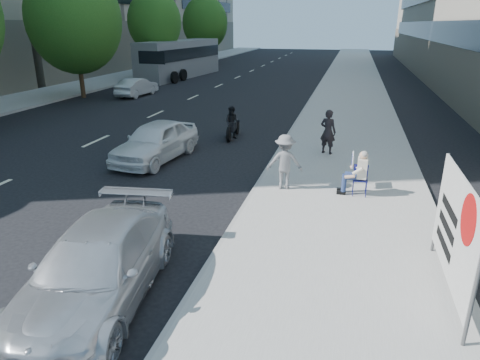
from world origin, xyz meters
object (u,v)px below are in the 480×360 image
(protest_banner, at_px, (455,229))
(motorcycle, at_px, (233,124))
(parked_sedan, at_px, (97,267))
(white_sedan_mid, at_px, (137,87))
(bus, at_px, (180,59))
(pedestrian_woman, at_px, (328,132))
(white_sedan_near, at_px, (156,141))
(jogger, at_px, (285,162))
(seated_protester, at_px, (357,170))

(protest_banner, xyz_separation_m, motorcycle, (-6.90, 10.30, -0.76))
(parked_sedan, distance_m, white_sedan_mid, 23.97)
(parked_sedan, bearing_deg, bus, 101.66)
(parked_sedan, distance_m, bus, 34.85)
(parked_sedan, xyz_separation_m, bus, (-11.60, 32.84, 0.95))
(parked_sedan, bearing_deg, protest_banner, 7.44)
(bus, bearing_deg, pedestrian_woman, -50.13)
(white_sedan_near, bearing_deg, white_sedan_mid, 127.02)
(protest_banner, height_order, white_sedan_near, protest_banner)
(pedestrian_woman, bearing_deg, parked_sedan, 91.54)
(motorcycle, bearing_deg, white_sedan_near, -123.19)
(protest_banner, bearing_deg, pedestrian_woman, 107.64)
(pedestrian_woman, distance_m, white_sedan_mid, 17.96)
(jogger, xyz_separation_m, protest_banner, (3.69, -4.44, 0.43))
(protest_banner, bearing_deg, parked_sedan, -164.76)
(seated_protester, bearing_deg, parked_sedan, -126.19)
(white_sedan_mid, bearing_deg, seated_protester, 138.57)
(seated_protester, bearing_deg, pedestrian_woman, 105.04)
(jogger, height_order, motorcycle, jogger)
(pedestrian_woman, distance_m, bus, 27.26)
(protest_banner, bearing_deg, white_sedan_near, 143.43)
(white_sedan_mid, xyz_separation_m, motorcycle, (9.59, -9.64, 0.02))
(pedestrian_woman, relative_size, white_sedan_near, 0.40)
(protest_banner, distance_m, bus, 35.86)
(pedestrian_woman, relative_size, bus, 0.14)
(white_sedan_mid, bearing_deg, jogger, 134.24)
(bus, bearing_deg, jogger, -55.92)
(white_sedan_mid, relative_size, bus, 0.30)
(jogger, relative_size, white_sedan_mid, 0.44)
(protest_banner, height_order, parked_sedan, protest_banner)
(seated_protester, distance_m, protest_banner, 4.80)
(jogger, bearing_deg, pedestrian_woman, -112.42)
(pedestrian_woman, distance_m, motorcycle, 4.61)
(white_sedan_near, height_order, motorcycle, white_sedan_near)
(jogger, xyz_separation_m, pedestrian_woman, (1.00, 4.01, 0.02))
(seated_protester, height_order, bus, bus)
(parked_sedan, bearing_deg, white_sedan_mid, 107.82)
(seated_protester, height_order, white_sedan_mid, seated_protester)
(seated_protester, bearing_deg, motorcycle, 132.21)
(pedestrian_woman, relative_size, white_sedan_mid, 0.45)
(pedestrian_woman, distance_m, white_sedan_near, 6.41)
(motorcycle, bearing_deg, parked_sedan, -92.92)
(pedestrian_woman, xyz_separation_m, white_sedan_near, (-6.10, -1.93, -0.27))
(seated_protester, bearing_deg, white_sedan_near, 164.15)
(jogger, relative_size, white_sedan_near, 0.39)
(motorcycle, bearing_deg, white_sedan_mid, 128.20)
(white_sedan_near, height_order, bus, bus)
(pedestrian_woman, relative_size, motorcycle, 0.81)
(jogger, distance_m, bus, 30.20)
(pedestrian_woman, bearing_deg, bus, -36.22)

